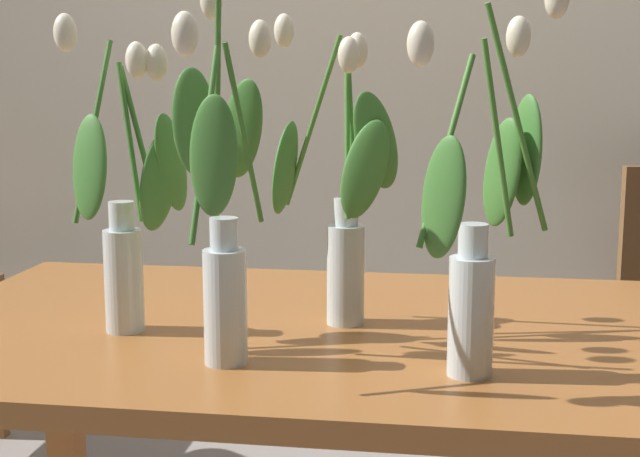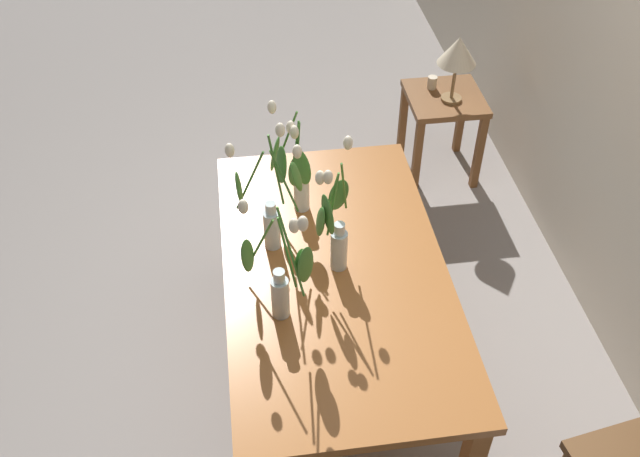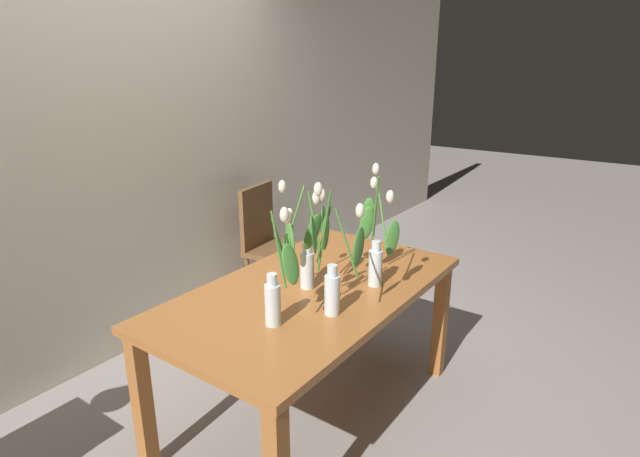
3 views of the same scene
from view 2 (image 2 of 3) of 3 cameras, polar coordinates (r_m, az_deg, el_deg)
name	(u,v)px [view 2 (image 2 of 3)]	position (r m, az deg, el deg)	size (l,w,h in m)	color
ground_plane	(333,377)	(3.43, 1.06, -11.86)	(18.00, 18.00, 0.00)	gray
dining_table	(335,284)	(2.93, 1.22, -4.49)	(1.60, 0.90, 0.74)	#A3602D
tulip_vase_0	(297,176)	(2.99, -1.89, 4.25)	(0.18, 0.19, 0.54)	silver
tulip_vase_1	(281,278)	(2.54, -3.13, -4.05)	(0.23, 0.27, 0.59)	silver
tulip_vase_2	(335,229)	(2.73, 1.24, -0.04)	(0.26, 0.17, 0.55)	silver
tulip_vase_3	(272,204)	(2.81, -3.91, 1.95)	(0.16, 0.30, 0.59)	silver
side_table	(443,113)	(4.35, 9.90, 9.19)	(0.44, 0.44, 0.55)	brown
table_lamp	(458,52)	(4.10, 11.06, 13.76)	(0.22, 0.22, 0.40)	olive
pillar_candle	(432,82)	(4.33, 9.03, 11.56)	(0.06, 0.06, 0.07)	beige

